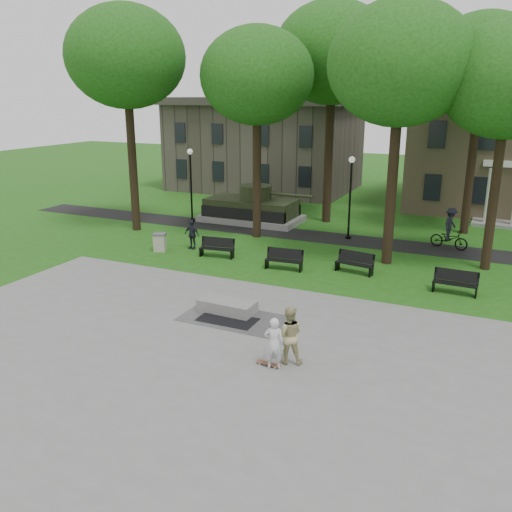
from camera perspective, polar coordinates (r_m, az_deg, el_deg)
The scene contains 25 objects.
ground at distance 21.03m, azimuth -0.65°, elevation -5.83°, with size 120.00×120.00×0.00m, color #1F4C12.
plaza at distance 17.07m, azimuth -7.98°, elevation -11.59°, with size 22.00×16.00×0.02m, color gray.
footpath at distance 31.74m, azimuth 8.64°, elevation 1.81°, with size 44.00×2.60×0.01m, color black.
building_left at distance 48.31m, azimuth 0.99°, elevation 11.39°, with size 15.00×10.00×7.20m, color #4C443D.
tree_0 at distance 33.50m, azimuth -13.55°, elevation 19.63°, with size 6.80×6.80×12.97m.
tree_1 at distance 30.86m, azimuth 0.10°, elevation 18.36°, with size 6.20×6.20×11.63m.
tree_2 at distance 26.53m, azimuth 14.98°, elevation 18.88°, with size 6.60×6.60×12.16m.
tree_3 at distance 27.07m, azimuth 25.05°, elevation 16.35°, with size 6.00×6.00×11.19m.
tree_4 at distance 35.19m, azimuth 8.04°, elevation 20.34°, with size 7.20×7.20×13.50m.
tree_5 at distance 34.15m, azimuth 22.76°, elevation 18.18°, with size 6.40×6.40×12.44m.
lamp_left at distance 35.42m, azimuth -6.87°, elevation 8.02°, with size 0.36×0.36×4.73m.
lamp_mid at distance 31.31m, azimuth 9.90°, elevation 6.76°, with size 0.36×0.36×4.73m.
tank_monument at distance 35.58m, azimuth -0.43°, elevation 5.01°, with size 7.45×3.40×2.40m.
puddle at distance 20.25m, azimuth -3.03°, elevation -6.71°, with size 2.20×1.20×0.00m, color black.
concrete_block at distance 20.90m, azimuth -3.06°, elevation -5.27°, with size 2.20×1.00×0.45m, color gray.
skateboard at distance 17.02m, azimuth 1.31°, elevation -11.34°, with size 0.78×0.20×0.07m, color brown.
skateboarder at distance 16.54m, azimuth 1.89°, elevation -9.16°, with size 0.60×0.39×1.65m, color silver.
friend_watching at distance 16.84m, azimuth 3.47°, elevation -8.30°, with size 0.90×0.70×1.86m, color tan.
pedestrian_walker at distance 29.40m, azimuth -6.77°, elevation 2.27°, with size 0.93×0.39×1.59m, color #1F212A.
cyclist at distance 31.05m, azimuth 19.73°, elevation 2.40°, with size 2.16×1.29×2.24m.
park_bench_0 at distance 27.85m, azimuth -4.07°, elevation 0.95°, with size 1.84×0.74×1.00m.
park_bench_1 at distance 25.83m, azimuth 3.02°, elevation -0.29°, with size 1.83×0.67×1.00m.
park_bench_2 at distance 25.73m, azimuth 10.36°, elevation -0.61°, with size 1.85×0.81×1.00m.
park_bench_3 at distance 24.18m, azimuth 20.26°, elevation -2.53°, with size 1.82×0.59×1.00m.
trash_bin at distance 29.32m, azimuth -10.08°, elevation 1.47°, with size 0.85×0.85×0.96m.
Camera 1 is at (8.32, -17.56, 8.05)m, focal length 38.00 mm.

